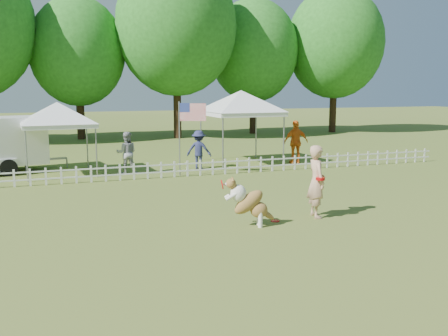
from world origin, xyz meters
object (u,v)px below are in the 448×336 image
object	(u,v)px
spectator_a	(127,153)
spectator_b	(199,150)
canopy_tent_left	(59,139)
flag_pole	(179,139)
handler	(316,181)
frisbee_on_turf	(275,221)
canopy_tent_right	(241,128)
spectator_c	(296,142)
dog	(249,202)

from	to	relation	value
spectator_a	spectator_b	xyz separation A→B (m)	(2.98, 0.29, -0.03)
canopy_tent_left	flag_pole	bearing A→B (deg)	-27.32
handler	flag_pole	world-z (taller)	flag_pole
frisbee_on_turf	canopy_tent_left	xyz separation A→B (m)	(-4.81, 8.96, 1.34)
canopy_tent_left	spectator_a	world-z (taller)	canopy_tent_left
handler	spectator_a	xyz separation A→B (m)	(-3.55, 8.13, -0.11)
handler	canopy_tent_right	distance (m)	9.47
flag_pole	spectator_a	size ratio (longest dim) A/B	1.71
handler	spectator_a	distance (m)	8.87
spectator_c	spectator_a	bearing A→B (deg)	7.31
canopy_tent_left	spectator_c	world-z (taller)	canopy_tent_left
dog	canopy_tent_left	xyz separation A→B (m)	(-4.02, 9.17, 0.75)
spectator_c	flag_pole	bearing A→B (deg)	18.97
handler	canopy_tent_right	size ratio (longest dim) A/B	0.60
handler	dog	bearing A→B (deg)	106.51
canopy_tent_right	spectator_c	size ratio (longest dim) A/B	1.65
handler	canopy_tent_right	xyz separation A→B (m)	(1.62, 9.30, 0.62)
canopy_tent_left	canopy_tent_right	size ratio (longest dim) A/B	0.87
spectator_c	canopy_tent_right	bearing A→B (deg)	-17.61
dog	flag_pole	xyz separation A→B (m)	(0.21, 7.29, 0.79)
dog	spectator_c	xyz separation A→B (m)	(5.79, 8.62, 0.35)
handler	spectator_a	world-z (taller)	handler
spectator_a	dog	bearing A→B (deg)	111.21
flag_pole	frisbee_on_turf	bearing A→B (deg)	-61.19
dog	spectator_c	size ratio (longest dim) A/B	0.63
frisbee_on_turf	flag_pole	world-z (taller)	flag_pole
handler	canopy_tent_right	world-z (taller)	canopy_tent_right
canopy_tent_left	spectator_a	xyz separation A→B (m)	(2.43, -0.78, -0.53)
handler	spectator_b	world-z (taller)	handler
spectator_b	flag_pole	bearing A→B (deg)	76.96
frisbee_on_turf	spectator_a	size ratio (longest dim) A/B	0.13
flag_pole	spectator_b	size ratio (longest dim) A/B	1.78
dog	canopy_tent_left	distance (m)	10.04
canopy_tent_right	flag_pole	bearing A→B (deg)	-147.62
frisbee_on_turf	canopy_tent_left	size ratio (longest dim) A/B	0.08
dog	spectator_c	bearing A→B (deg)	69.46
dog	canopy_tent_left	bearing A→B (deg)	127.02
dog	spectator_b	size ratio (longest dim) A/B	0.76
handler	frisbee_on_turf	world-z (taller)	handler
canopy_tent_left	handler	bearing A→B (deg)	-59.46
frisbee_on_turf	canopy_tent_left	distance (m)	10.25
dog	spectator_a	bearing A→B (deg)	114.11
spectator_c	spectator_b	bearing A→B (deg)	4.72
flag_pole	spectator_c	size ratio (longest dim) A/B	1.48
spectator_a	spectator_b	bearing A→B (deg)	-163.98
dog	canopy_tent_right	size ratio (longest dim) A/B	0.39
handler	spectator_b	xyz separation A→B (m)	(-0.57, 8.42, -0.15)
canopy_tent_right	spectator_b	size ratio (longest dim) A/B	1.98
spectator_a	flag_pole	bearing A→B (deg)	158.98
flag_pole	canopy_tent_left	bearing A→B (deg)	-179.90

